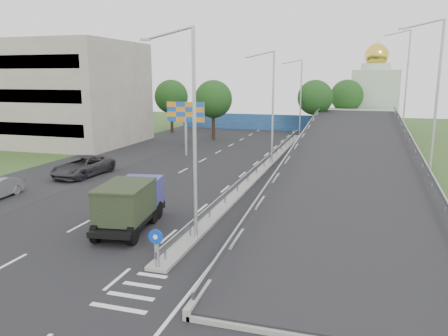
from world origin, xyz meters
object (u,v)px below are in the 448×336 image
at_px(sign_bollard, 157,248).
at_px(church, 374,94).
at_px(lamp_post_far, 299,93).
at_px(billboard, 186,115).
at_px(lamp_post_near, 191,124).
at_px(dump_truck, 130,202).
at_px(lamp_post_mid, 271,101).
at_px(parked_car_c, 83,166).

distance_m(sign_bollard, church, 58.84).
relative_size(lamp_post_far, billboard, 1.83).
distance_m(lamp_post_near, church, 54.90).
xyz_separation_m(sign_bollard, dump_truck, (-3.65, 4.48, 0.41)).
bearing_deg(lamp_post_near, lamp_post_mid, 90.00).
bearing_deg(lamp_post_near, dump_truck, 170.21).
xyz_separation_m(lamp_post_mid, parked_car_c, (-13.70, -9.20, -5.00)).
distance_m(lamp_post_far, parked_car_c, 32.64).
bearing_deg(lamp_post_near, church, 79.62).
bearing_deg(dump_truck, lamp_post_far, 76.29).
distance_m(church, dump_truck, 55.21).
xyz_separation_m(lamp_post_mid, church, (9.89, 34.00, -0.50)).
bearing_deg(parked_car_c, lamp_post_mid, 38.32).
height_order(lamp_post_near, parked_car_c, lamp_post_near).
distance_m(lamp_post_far, dump_truck, 39.77).
height_order(sign_bollard, parked_car_c, sign_bollard).
xyz_separation_m(billboard, dump_truck, (5.35, -21.35, -2.75)).
xyz_separation_m(lamp_post_near, billboard, (-9.11, 22.00, -1.62)).
relative_size(lamp_post_near, lamp_post_mid, 1.00).
height_order(lamp_post_far, billboard, lamp_post_far).
distance_m(sign_bollard, lamp_post_near, 6.12).
relative_size(billboard, parked_car_c, 0.94).
xyz_separation_m(lamp_post_mid, dump_truck, (-3.76, -19.35, -4.37)).
bearing_deg(dump_truck, sign_bollard, -59.01).
distance_m(lamp_post_near, dump_truck, 5.80).
bearing_deg(billboard, church, 59.30).
bearing_deg(lamp_post_far, church, 54.76).
relative_size(lamp_post_near, billboard, 1.83).
bearing_deg(dump_truck, lamp_post_near, -18.04).
relative_size(lamp_post_near, parked_car_c, 1.73).
bearing_deg(lamp_post_far, lamp_post_mid, -90.00).
bearing_deg(parked_car_c, lamp_post_near, -33.79).
bearing_deg(lamp_post_near, lamp_post_far, 90.00).
bearing_deg(church, dump_truck, -104.36).
xyz_separation_m(lamp_post_near, parked_car_c, (-13.70, 10.80, -5.00)).
distance_m(lamp_post_mid, dump_truck, 20.19).
bearing_deg(dump_truck, church, 67.40).
xyz_separation_m(church, dump_truck, (-13.65, -53.35, -3.87)).
bearing_deg(lamp_post_far, sign_bollard, -90.14).
bearing_deg(billboard, sign_bollard, -70.79).
bearing_deg(billboard, lamp_post_mid, -12.38).
xyz_separation_m(lamp_post_mid, lamp_post_far, (0.00, 20.00, 0.00)).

